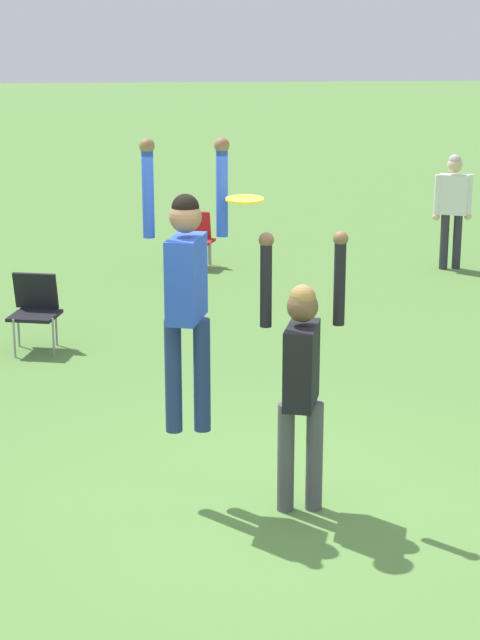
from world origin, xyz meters
name	(u,v)px	position (x,y,z in m)	size (l,w,h in m)	color
ground_plane	(262,505)	(0.00, 0.00, 0.00)	(120.00, 120.00, 0.00)	#56843D
person_jumping	(186,281)	(-0.52, 0.13, 1.64)	(0.60, 0.49, 2.08)	navy
person_defending	(302,368)	(0.26, -0.09, 1.06)	(0.60, 0.49, 2.01)	#4C4C51
frisbee	(245,199)	(-0.13, -0.04, 2.23)	(0.25, 0.26, 0.03)	yellow
camping_chair_1	(35,306)	(-1.97, 4.06, 0.47)	(0.58, 0.62, 0.81)	gray
camping_chair_2	(196,235)	(-0.06, 7.97, 0.46)	(0.59, 0.63, 0.78)	gray
person_spectator_far	(453,202)	(3.52, 7.48, 0.96)	(0.56, 0.36, 1.62)	#2D2D38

